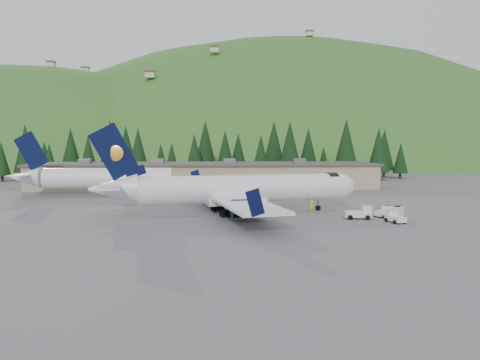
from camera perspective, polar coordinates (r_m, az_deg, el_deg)
name	(u,v)px	position (r m, az deg, el deg)	size (l,w,h in m)	color
ground	(243,214)	(62.07, 0.40, -4.11)	(600.00, 600.00, 0.00)	#5C5C62
airliner	(236,190)	(61.41, -0.54, -1.24)	(35.62, 33.63, 11.86)	white
second_airliner	(92,178)	(85.79, -17.65, 0.29)	(27.50, 11.00, 10.05)	white
baggage_tug_a	(360,213)	(59.57, 14.46, -3.89)	(3.34, 2.27, 1.68)	silver
baggage_tug_b	(392,213)	(61.23, 18.06, -3.79)	(3.03, 3.16, 1.56)	silver
baggage_tug_c	(394,217)	(58.09, 18.29, -4.32)	(1.99, 2.78, 1.37)	silver
terminal_building	(206,175)	(99.41, -4.21, 0.62)	(71.00, 17.00, 6.10)	#8B7A5A
baggage_tug_d	(385,212)	(62.29, 17.26, -3.72)	(2.83, 2.55, 1.37)	silver
ramp_worker	(312,206)	(63.45, 8.71, -3.14)	(0.67, 0.44, 1.84)	yellow
tree_line	(214,150)	(122.67, -3.20, 3.72)	(111.39, 18.83, 14.48)	black
hills	(305,298)	(289.81, 7.93, -14.10)	(614.00, 330.00, 300.00)	#356125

